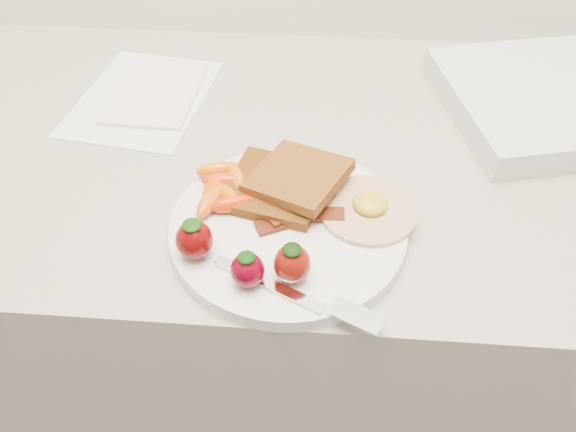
{
  "coord_description": "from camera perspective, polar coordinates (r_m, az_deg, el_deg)",
  "views": [
    {
      "loc": [
        0.01,
        1.09,
        1.38
      ],
      "look_at": [
        -0.02,
        1.53,
        0.93
      ],
      "focal_mm": 35.0,
      "sensor_mm": 36.0,
      "label": 1
    }
  ],
  "objects": [
    {
      "name": "paper_sheet",
      "position": [
        0.89,
        -14.49,
        11.56
      ],
      "size": [
        0.21,
        0.26,
        0.0
      ],
      "primitive_type": "cube",
      "rotation": [
        0.0,
        0.0,
        -0.14
      ],
      "color": "white",
      "rests_on": "counter"
    },
    {
      "name": "toast_lower",
      "position": [
        0.67,
        -1.29,
        2.98
      ],
      "size": [
        0.13,
        0.13,
        0.01
      ],
      "primitive_type": "cube",
      "rotation": [
        0.0,
        0.0,
        -0.23
      ],
      "color": "black",
      "rests_on": "plate"
    },
    {
      "name": "appliance",
      "position": [
        0.92,
        26.55,
        10.71
      ],
      "size": [
        0.4,
        0.34,
        0.04
      ],
      "primitive_type": "cube",
      "rotation": [
        0.0,
        0.0,
        0.24
      ],
      "color": "silver",
      "rests_on": "counter"
    },
    {
      "name": "fork",
      "position": [
        0.57,
        1.98,
        -8.29
      ],
      "size": [
        0.18,
        0.09,
        0.0
      ],
      "color": "white",
      "rests_on": "plate"
    },
    {
      "name": "plate",
      "position": [
        0.64,
        0.0,
        -1.18
      ],
      "size": [
        0.27,
        0.27,
        0.02
      ],
      "primitive_type": "cylinder",
      "color": "white",
      "rests_on": "counter"
    },
    {
      "name": "notepad",
      "position": [
        0.89,
        -13.24,
        12.16
      ],
      "size": [
        0.13,
        0.18,
        0.01
      ],
      "primitive_type": "cube",
      "rotation": [
        0.0,
        0.0,
        -0.05
      ],
      "color": "white",
      "rests_on": "paper_sheet"
    },
    {
      "name": "counter",
      "position": [
        1.11,
        1.96,
        -11.24
      ],
      "size": [
        2.0,
        0.6,
        0.9
      ],
      "primitive_type": "cube",
      "color": "gray",
      "rests_on": "ground"
    },
    {
      "name": "fried_egg",
      "position": [
        0.65,
        8.19,
        0.84
      ],
      "size": [
        0.14,
        0.14,
        0.02
      ],
      "color": "beige",
      "rests_on": "plate"
    },
    {
      "name": "bacon_strips",
      "position": [
        0.64,
        1.21,
        0.3
      ],
      "size": [
        0.1,
        0.08,
        0.01
      ],
      "color": "#3A1608",
      "rests_on": "plate"
    },
    {
      "name": "strawberries",
      "position": [
        0.58,
        -4.74,
        -4.01
      ],
      "size": [
        0.14,
        0.07,
        0.05
      ],
      "color": "#510304",
      "rests_on": "plate"
    },
    {
      "name": "toast_upper",
      "position": [
        0.66,
        1.02,
        4.03
      ],
      "size": [
        0.14,
        0.14,
        0.02
      ],
      "primitive_type": "cube",
      "rotation": [
        0.0,
        -0.1,
        -0.47
      ],
      "color": "#513714",
      "rests_on": "toast_lower"
    },
    {
      "name": "baby_carrots",
      "position": [
        0.67,
        -6.64,
        2.79
      ],
      "size": [
        0.08,
        0.1,
        0.02
      ],
      "color": "red",
      "rests_on": "plate"
    }
  ]
}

